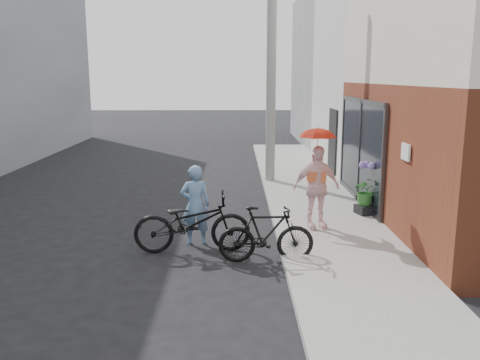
{
  "coord_description": "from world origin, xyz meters",
  "views": [
    {
      "loc": [
        0.08,
        -8.88,
        3.16
      ],
      "look_at": [
        0.16,
        1.21,
        1.1
      ],
      "focal_mm": 38.0,
      "sensor_mm": 36.0,
      "label": 1
    }
  ],
  "objects_px": {
    "officer": "(195,205)",
    "kimono_woman": "(316,187)",
    "bike_left": "(192,223)",
    "planter": "(365,209)",
    "utility_pole": "(271,64)",
    "bike_right": "(266,234)"
  },
  "relations": [
    {
      "from": "kimono_woman",
      "to": "planter",
      "type": "relative_size",
      "value": 4.39
    },
    {
      "from": "kimono_woman",
      "to": "bike_left",
      "type": "bearing_deg",
      "value": -169.91
    },
    {
      "from": "utility_pole",
      "to": "planter",
      "type": "xyz_separation_m",
      "value": [
        1.9,
        -3.83,
        -3.28
      ]
    },
    {
      "from": "officer",
      "to": "bike_right",
      "type": "distance_m",
      "value": 1.63
    },
    {
      "from": "utility_pole",
      "to": "bike_right",
      "type": "relative_size",
      "value": 4.23
    },
    {
      "from": "bike_left",
      "to": "planter",
      "type": "height_order",
      "value": "bike_left"
    },
    {
      "from": "utility_pole",
      "to": "kimono_woman",
      "type": "bearing_deg",
      "value": -82.98
    },
    {
      "from": "officer",
      "to": "bike_left",
      "type": "height_order",
      "value": "officer"
    },
    {
      "from": "kimono_woman",
      "to": "planter",
      "type": "height_order",
      "value": "kimono_woman"
    },
    {
      "from": "officer",
      "to": "bike_right",
      "type": "xyz_separation_m",
      "value": [
        1.29,
        -0.97,
        -0.27
      ]
    },
    {
      "from": "bike_left",
      "to": "planter",
      "type": "distance_m",
      "value": 4.31
    },
    {
      "from": "kimono_woman",
      "to": "planter",
      "type": "distance_m",
      "value": 1.83
    },
    {
      "from": "officer",
      "to": "bike_left",
      "type": "bearing_deg",
      "value": 82.42
    },
    {
      "from": "officer",
      "to": "kimono_woman",
      "type": "relative_size",
      "value": 0.91
    },
    {
      "from": "bike_left",
      "to": "officer",
      "type": "bearing_deg",
      "value": -7.88
    },
    {
      "from": "utility_pole",
      "to": "bike_left",
      "type": "distance_m",
      "value": 6.92
    },
    {
      "from": "utility_pole",
      "to": "planter",
      "type": "relative_size",
      "value": 18.16
    },
    {
      "from": "officer",
      "to": "kimono_woman",
      "type": "xyz_separation_m",
      "value": [
        2.39,
        0.67,
        0.19
      ]
    },
    {
      "from": "officer",
      "to": "planter",
      "type": "bearing_deg",
      "value": -159.1
    },
    {
      "from": "utility_pole",
      "to": "bike_right",
      "type": "distance_m",
      "value": 7.19
    },
    {
      "from": "bike_left",
      "to": "kimono_woman",
      "type": "distance_m",
      "value": 2.69
    },
    {
      "from": "bike_right",
      "to": "officer",
      "type": "bearing_deg",
      "value": 50.26
    }
  ]
}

